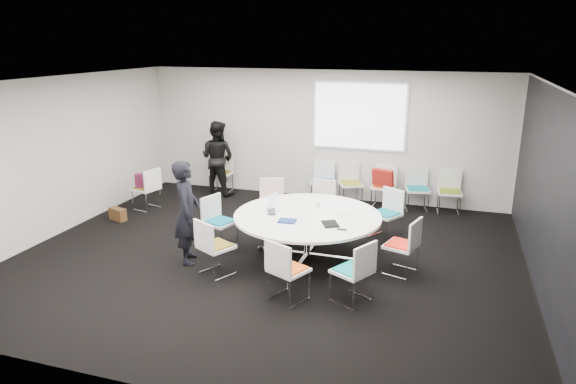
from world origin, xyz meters
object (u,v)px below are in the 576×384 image
(chair_ring_d, at_px, (272,211))
(chair_back_b, at_px, (350,192))
(chair_ring_h, at_px, (352,283))
(person_back, at_px, (218,158))
(chair_ring_f, at_px, (216,257))
(chair_ring_c, at_px, (321,213))
(chair_ring_e, at_px, (220,232))
(laptop, at_px, (274,212))
(chair_back_d, at_px, (417,197))
(chair_back_e, at_px, (449,200))
(maroon_bag, at_px, (145,180))
(chair_back_a, at_px, (322,189))
(chair_ring_g, at_px, (288,281))
(chair_person_back, at_px, (222,180))
(brown_bag, at_px, (118,214))
(chair_back_c, at_px, (383,194))
(chair_ring_a, at_px, (401,256))
(conference_table, at_px, (307,225))
(cup, at_px, (318,205))
(chair_spare_left, at_px, (147,197))
(person_main, at_px, (187,212))
(chair_ring_b, at_px, (385,223))

(chair_ring_d, distance_m, chair_back_b, 2.10)
(chair_ring_h, distance_m, person_back, 5.66)
(chair_ring_f, distance_m, chair_back_b, 4.23)
(chair_ring_c, xyz_separation_m, chair_ring_e, (-1.38, -1.48, 0.00))
(laptop, bearing_deg, chair_ring_c, -39.33)
(chair_ring_d, height_order, chair_back_d, same)
(chair_ring_c, bearing_deg, chair_back_d, -131.08)
(chair_back_e, relative_size, laptop, 2.78)
(maroon_bag, bearing_deg, chair_ring_d, -2.19)
(chair_back_a, bearing_deg, chair_ring_g, 94.48)
(chair_person_back, xyz_separation_m, laptop, (2.36, -3.06, 0.47))
(chair_back_b, height_order, chair_back_e, same)
(chair_back_e, distance_m, chair_person_back, 5.05)
(chair_person_back, xyz_separation_m, brown_bag, (-1.11, -2.42, -0.16))
(chair_back_c, xyz_separation_m, chair_person_back, (-3.73, 0.01, 0.00))
(chair_ring_c, relative_size, chair_person_back, 1.00)
(maroon_bag, bearing_deg, chair_ring_a, -15.76)
(chair_ring_e, xyz_separation_m, chair_back_a, (1.03, 3.05, 0.00))
(conference_table, relative_size, chair_ring_a, 2.67)
(chair_ring_h, height_order, chair_back_a, same)
(chair_ring_d, distance_m, chair_ring_e, 1.38)
(chair_ring_a, distance_m, cup, 1.63)
(laptop, xyz_separation_m, maroon_bag, (-3.31, 1.42, -0.12))
(chair_back_e, relative_size, cup, 9.78)
(chair_ring_d, xyz_separation_m, chair_back_a, (0.54, 1.75, 0.00))
(chair_ring_e, distance_m, cup, 1.72)
(chair_ring_c, xyz_separation_m, chair_back_b, (0.27, 1.56, 0.00))
(chair_back_e, bearing_deg, chair_ring_h, 68.63)
(chair_ring_d, height_order, chair_spare_left, same)
(chair_ring_f, relative_size, laptop, 2.78)
(chair_ring_d, height_order, chair_person_back, same)
(chair_ring_a, relative_size, chair_ring_e, 1.00)
(chair_ring_c, bearing_deg, cup, 106.69)
(chair_ring_a, distance_m, chair_spare_left, 5.55)
(chair_spare_left, bearing_deg, cup, -90.06)
(chair_ring_c, height_order, chair_back_c, same)
(chair_back_d, distance_m, person_main, 4.98)
(chair_ring_g, relative_size, brown_bag, 2.44)
(chair_ring_b, distance_m, person_main, 3.49)
(chair_ring_d, bearing_deg, chair_ring_c, 169.58)
(chair_back_d, height_order, person_back, person_back)
(chair_ring_c, relative_size, chair_ring_e, 1.00)
(chair_back_a, xyz_separation_m, person_back, (-2.41, -0.17, 0.56))
(chair_ring_b, bearing_deg, chair_ring_a, 138.16)
(chair_ring_e, distance_m, chair_spare_left, 2.70)
(chair_ring_g, relative_size, chair_ring_h, 1.00)
(chair_ring_f, distance_m, chair_back_e, 5.20)
(chair_person_back, relative_size, person_main, 0.53)
(chair_back_e, xyz_separation_m, person_back, (-5.05, -0.17, 0.56))
(chair_ring_a, relative_size, brown_bag, 2.44)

